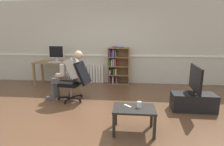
{
  "coord_description": "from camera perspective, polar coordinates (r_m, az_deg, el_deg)",
  "views": [
    {
      "loc": [
        0.57,
        -3.31,
        1.58
      ],
      "look_at": [
        0.15,
        0.85,
        0.7
      ],
      "focal_mm": 28.77,
      "sensor_mm": 36.0,
      "label": 1
    }
  ],
  "objects": [
    {
      "name": "imac_monitor",
      "position": [
        6.03,
        -17.29,
        6.28
      ],
      "size": [
        0.48,
        0.14,
        0.51
      ],
      "color": "silver",
      "rests_on": "computer_desk"
    },
    {
      "name": "computer_desk",
      "position": [
        6.01,
        -17.36,
        2.44
      ],
      "size": [
        1.31,
        0.61,
        0.76
      ],
      "color": "olive",
      "rests_on": "ground_plane"
    },
    {
      "name": "back_wall",
      "position": [
        5.99,
        0.29,
        9.68
      ],
      "size": [
        12.0,
        0.13,
        2.7
      ],
      "color": "beige",
      "rests_on": "ground_plane"
    },
    {
      "name": "tv_screen",
      "position": [
        4.11,
        25.0,
        -1.88
      ],
      "size": [
        0.23,
        0.86,
        0.59
      ],
      "rotation": [
        0.0,
        0.0,
        1.48
      ],
      "color": "black",
      "rests_on": "tv_stand"
    },
    {
      "name": "tv_stand",
      "position": [
        4.24,
        24.38,
        -8.4
      ],
      "size": [
        0.9,
        0.39,
        0.37
      ],
      "color": "black",
      "rests_on": "ground_plane"
    },
    {
      "name": "spare_remote",
      "position": [
        3.04,
        5.0,
        -10.43
      ],
      "size": [
        0.13,
        0.13,
        0.02
      ],
      "primitive_type": "cube",
      "rotation": [
        0.0,
        0.0,
        0.79
      ],
      "color": "white",
      "rests_on": "coffee_table"
    },
    {
      "name": "person_seated",
      "position": [
        4.49,
        -13.63,
        -0.34
      ],
      "size": [
        0.98,
        0.45,
        1.23
      ],
      "rotation": [
        0.0,
        0.0,
        -1.72
      ],
      "color": "#4C4C51",
      "rests_on": "ground_plane"
    },
    {
      "name": "ground_plane",
      "position": [
        3.71,
        -3.72,
        -13.36
      ],
      "size": [
        18.0,
        18.0,
        0.0
      ],
      "primitive_type": "plane",
      "color": "brown"
    },
    {
      "name": "bookshelf",
      "position": [
        5.84,
        1.62,
        2.23
      ],
      "size": [
        0.69,
        0.3,
        1.24
      ],
      "color": "brown",
      "rests_on": "ground_plane"
    },
    {
      "name": "office_chair",
      "position": [
        4.44,
        -11.38,
        -2.12
      ],
      "size": [
        0.83,
        0.62,
        0.97
      ],
      "rotation": [
        0.0,
        0.0,
        -1.72
      ],
      "color": "black",
      "rests_on": "ground_plane"
    },
    {
      "name": "keyboard",
      "position": [
        5.85,
        -17.65,
        3.35
      ],
      "size": [
        0.39,
        0.12,
        0.02
      ],
      "primitive_type": "cube",
      "color": "silver",
      "rests_on": "computer_desk"
    },
    {
      "name": "drinking_glass",
      "position": [
        3.01,
        8.65,
        -9.89
      ],
      "size": [
        0.07,
        0.07,
        0.1
      ],
      "primitive_type": "cylinder",
      "color": "silver",
      "rests_on": "coffee_table"
    },
    {
      "name": "coffee_table",
      "position": [
        3.03,
        7.01,
        -12.03
      ],
      "size": [
        0.69,
        0.46,
        0.42
      ],
      "color": "black",
      "rests_on": "ground_plane"
    },
    {
      "name": "radiator",
      "position": [
        6.12,
        -6.57,
        -0.24
      ],
      "size": [
        0.82,
        0.08,
        0.6
      ],
      "color": "white",
      "rests_on": "ground_plane"
    },
    {
      "name": "computer_mouse",
      "position": [
        5.77,
        -14.99,
        3.44
      ],
      "size": [
        0.06,
        0.1,
        0.03
      ],
      "primitive_type": "cube",
      "color": "white",
      "rests_on": "computer_desk"
    }
  ]
}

